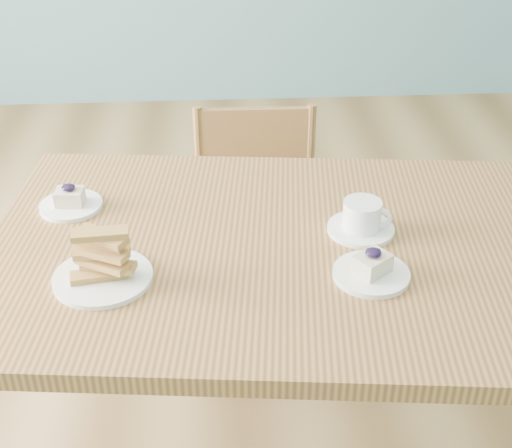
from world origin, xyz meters
The scene contains 6 objects.
dining_table centered at (0.36, -0.22, 0.69)m, with size 1.51×0.96×0.77m.
dining_chair centered at (0.26, 0.33, 0.41)m, with size 0.37×0.36×0.81m.
cheesecake_plate_near centered at (0.45, -0.34, 0.79)m, with size 0.15×0.15×0.06m.
cheesecake_plate_far centered at (-0.19, -0.03, 0.78)m, with size 0.14×0.14×0.06m.
coffee_cup centered at (0.46, -0.17, 0.80)m, with size 0.15×0.15×0.07m.
biscotti_plate centered at (-0.08, -0.31, 0.81)m, with size 0.20×0.20×0.12m.
Camera 1 is at (0.15, -1.47, 1.61)m, focal length 50.00 mm.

